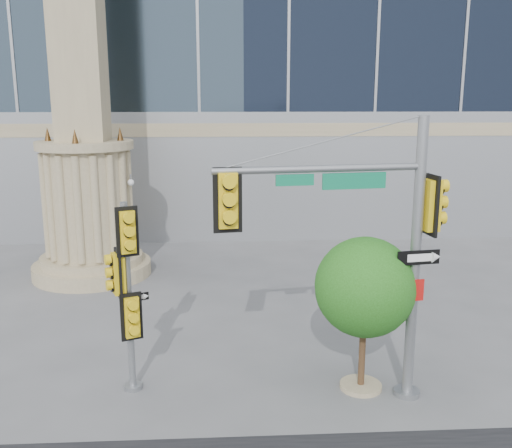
{
  "coord_description": "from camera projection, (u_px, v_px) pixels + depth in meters",
  "views": [
    {
      "loc": [
        -0.95,
        -12.22,
        6.65
      ],
      "look_at": [
        -0.14,
        2.0,
        3.48
      ],
      "focal_mm": 40.0,
      "sensor_mm": 36.0,
      "label": 1
    }
  ],
  "objects": [
    {
      "name": "main_signal_pole",
      "position": [
        367.0,
        231.0,
        11.96
      ],
      "size": [
        4.87,
        1.1,
        6.29
      ],
      "rotation": [
        0.0,
        0.0,
        0.14
      ],
      "color": "slate",
      "rests_on": "ground"
    },
    {
      "name": "ground",
      "position": [
        267.0,
        386.0,
        13.4
      ],
      "size": [
        120.0,
        120.0,
        0.0
      ],
      "primitive_type": "plane",
      "color": "#545456",
      "rests_on": "ground"
    },
    {
      "name": "street_tree",
      "position": [
        367.0,
        291.0,
        12.83
      ],
      "size": [
        2.32,
        2.27,
        3.62
      ],
      "color": "gray",
      "rests_on": "ground"
    },
    {
      "name": "monument",
      "position": [
        84.0,
        129.0,
        20.64
      ],
      "size": [
        4.4,
        4.4,
        16.6
      ],
      "color": "gray",
      "rests_on": "ground"
    },
    {
      "name": "secondary_signal_pole",
      "position": [
        127.0,
        284.0,
        12.63
      ],
      "size": [
        0.84,
        0.6,
        4.43
      ],
      "rotation": [
        0.0,
        0.0,
        0.4
      ],
      "color": "slate",
      "rests_on": "ground"
    }
  ]
}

